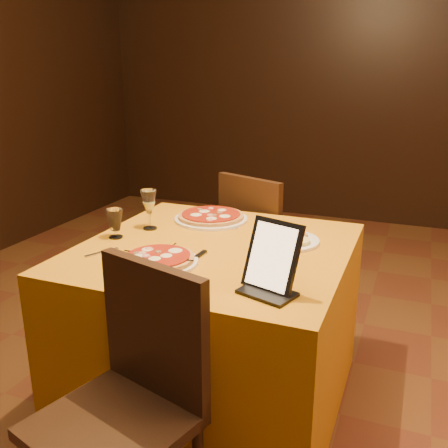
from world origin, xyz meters
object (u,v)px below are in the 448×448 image
at_px(wine_glass, 149,209).
at_px(chair_main_near, 112,425).
at_px(main_table, 215,325).
at_px(tablet, 272,256).
at_px(water_glass, 115,224).
at_px(pizza_near, 158,260).
at_px(pizza_far, 211,217).
at_px(chair_main_far, 269,249).

bearing_deg(wine_glass, chair_main_near, -67.64).
xyz_separation_m(main_table, wine_glass, (-0.37, 0.11, 0.47)).
bearing_deg(tablet, water_glass, 179.83).
distance_m(pizza_near, wine_glass, 0.45).
bearing_deg(wine_glass, pizza_far, 47.62).
xyz_separation_m(chair_main_far, water_glass, (-0.45, -0.89, 0.36)).
height_order(main_table, tablet, tablet).
height_order(pizza_near, water_glass, water_glass).
height_order(main_table, pizza_near, pizza_near).
height_order(wine_glass, water_glass, wine_glass).
bearing_deg(tablet, pizza_far, 145.48).
relative_size(chair_main_far, tablet, 3.73).
xyz_separation_m(pizza_near, water_glass, (-0.32, 0.20, 0.05)).
bearing_deg(pizza_near, chair_main_far, 83.42).
height_order(pizza_near, pizza_far, same).
height_order(chair_main_far, wine_glass, wine_glass).
xyz_separation_m(pizza_far, tablet, (0.51, -0.66, 0.10)).
relative_size(wine_glass, water_glass, 1.46).
bearing_deg(tablet, pizza_near, -169.12).
height_order(chair_main_near, tablet, tablet).
height_order(chair_main_far, tablet, tablet).
relative_size(chair_main_far, pizza_near, 2.96).
distance_m(chair_main_far, water_glass, 1.06).
relative_size(main_table, chair_main_near, 1.21).
relative_size(chair_main_near, tablet, 3.73).
relative_size(main_table, water_glass, 8.46).
bearing_deg(tablet, wine_glass, 167.16).
xyz_separation_m(pizza_near, pizza_far, (-0.04, 0.60, 0.00)).
bearing_deg(chair_main_far, water_glass, 84.45).
relative_size(main_table, wine_glass, 5.79).
xyz_separation_m(chair_main_near, wine_glass, (-0.37, 0.91, 0.39)).
distance_m(pizza_far, water_glass, 0.49).
relative_size(chair_main_near, wine_glass, 4.79).
bearing_deg(chair_main_far, pizza_far, 92.98).
bearing_deg(main_table, chair_main_near, -90.00).
distance_m(wine_glass, water_glass, 0.19).
bearing_deg(chair_main_near, pizza_near, 119.45).
bearing_deg(chair_main_far, tablet, 128.00).
xyz_separation_m(chair_main_far, pizza_near, (-0.13, -1.09, 0.31)).
bearing_deg(chair_main_near, tablet, 70.75).
height_order(main_table, water_glass, water_glass).
xyz_separation_m(main_table, chair_main_near, (0.00, -0.80, 0.08)).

